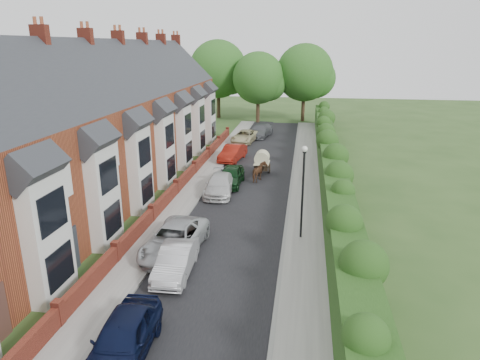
{
  "coord_description": "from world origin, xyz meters",
  "views": [
    {
      "loc": [
        3.35,
        -17.41,
        10.05
      ],
      "look_at": [
        -0.4,
        7.09,
        2.2
      ],
      "focal_mm": 32.0,
      "sensor_mm": 36.0,
      "label": 1
    }
  ],
  "objects_px": {
    "car_navy": "(123,338)",
    "horse": "(259,172)",
    "car_silver_b": "(175,239)",
    "horse_cart": "(262,161)",
    "car_silver_a": "(176,261)",
    "car_green": "(231,176)",
    "car_beige": "(245,136)",
    "car_grey": "(261,131)",
    "lamppost": "(303,181)",
    "car_red": "(233,153)",
    "car_white": "(220,185)"
  },
  "relations": [
    {
      "from": "horse_cart",
      "to": "car_white",
      "type": "bearing_deg",
      "value": -115.49
    },
    {
      "from": "car_white",
      "to": "horse",
      "type": "relative_size",
      "value": 2.67
    },
    {
      "from": "lamppost",
      "to": "car_green",
      "type": "height_order",
      "value": "lamppost"
    },
    {
      "from": "car_red",
      "to": "horse",
      "type": "height_order",
      "value": "horse"
    },
    {
      "from": "lamppost",
      "to": "car_silver_b",
      "type": "bearing_deg",
      "value": -157.49
    },
    {
      "from": "car_silver_a",
      "to": "car_green",
      "type": "xyz_separation_m",
      "value": [
        0.23,
        13.2,
        0.05
      ]
    },
    {
      "from": "car_green",
      "to": "car_beige",
      "type": "distance_m",
      "value": 14.84
    },
    {
      "from": "car_silver_b",
      "to": "car_red",
      "type": "relative_size",
      "value": 1.21
    },
    {
      "from": "horse_cart",
      "to": "lamppost",
      "type": "bearing_deg",
      "value": -74.12
    },
    {
      "from": "car_green",
      "to": "horse_cart",
      "type": "height_order",
      "value": "horse_cart"
    },
    {
      "from": "lamppost",
      "to": "horse",
      "type": "relative_size",
      "value": 2.99
    },
    {
      "from": "car_silver_b",
      "to": "car_grey",
      "type": "relative_size",
      "value": 1.06
    },
    {
      "from": "car_silver_a",
      "to": "car_beige",
      "type": "bearing_deg",
      "value": 88.85
    },
    {
      "from": "car_beige",
      "to": "horse",
      "type": "bearing_deg",
      "value": -69.02
    },
    {
      "from": "car_silver_b",
      "to": "car_grey",
      "type": "bearing_deg",
      "value": 90.61
    },
    {
      "from": "car_white",
      "to": "car_red",
      "type": "distance_m",
      "value": 9.12
    },
    {
      "from": "car_red",
      "to": "horse_cart",
      "type": "bearing_deg",
      "value": -43.04
    },
    {
      "from": "car_navy",
      "to": "car_beige",
      "type": "xyz_separation_m",
      "value": [
        -0.71,
        33.6,
        -0.11
      ]
    },
    {
      "from": "car_navy",
      "to": "car_silver_b",
      "type": "distance_m",
      "value": 7.63
    },
    {
      "from": "car_silver_b",
      "to": "horse_cart",
      "type": "xyz_separation_m",
      "value": [
        2.91,
        14.3,
        0.4
      ]
    },
    {
      "from": "horse",
      "to": "car_green",
      "type": "bearing_deg",
      "value": 46.15
    },
    {
      "from": "lamppost",
      "to": "car_silver_a",
      "type": "distance_m",
      "value": 7.7
    },
    {
      "from": "car_white",
      "to": "car_green",
      "type": "distance_m",
      "value": 2.04
    },
    {
      "from": "lamppost",
      "to": "car_red",
      "type": "relative_size",
      "value": 1.2
    },
    {
      "from": "horse",
      "to": "horse_cart",
      "type": "height_order",
      "value": "horse_cart"
    },
    {
      "from": "car_navy",
      "to": "car_silver_b",
      "type": "relative_size",
      "value": 0.84
    },
    {
      "from": "car_silver_b",
      "to": "car_beige",
      "type": "relative_size",
      "value": 1.13
    },
    {
      "from": "car_beige",
      "to": "car_grey",
      "type": "relative_size",
      "value": 0.94
    },
    {
      "from": "car_navy",
      "to": "car_grey",
      "type": "xyz_separation_m",
      "value": [
        0.69,
        36.7,
        -0.04
      ]
    },
    {
      "from": "car_silver_b",
      "to": "car_grey",
      "type": "xyz_separation_m",
      "value": [
        1.24,
        29.09,
        -0.01
      ]
    },
    {
      "from": "car_green",
      "to": "horse",
      "type": "height_order",
      "value": "horse"
    },
    {
      "from": "car_silver_b",
      "to": "car_green",
      "type": "bearing_deg",
      "value": 88.52
    },
    {
      "from": "car_navy",
      "to": "horse",
      "type": "relative_size",
      "value": 2.55
    },
    {
      "from": "car_red",
      "to": "horse_cart",
      "type": "height_order",
      "value": "horse_cart"
    },
    {
      "from": "car_navy",
      "to": "car_silver_a",
      "type": "xyz_separation_m",
      "value": [
        0.11,
        5.6,
        -0.09
      ]
    },
    {
      "from": "car_beige",
      "to": "car_grey",
      "type": "height_order",
      "value": "car_grey"
    },
    {
      "from": "car_navy",
      "to": "horse",
      "type": "xyz_separation_m",
      "value": [
        2.36,
        20.05,
        -0.02
      ]
    },
    {
      "from": "car_silver_a",
      "to": "lamppost",
      "type": "bearing_deg",
      "value": 36.66
    },
    {
      "from": "car_white",
      "to": "car_green",
      "type": "relative_size",
      "value": 1.09
    },
    {
      "from": "car_green",
      "to": "lamppost",
      "type": "bearing_deg",
      "value": -57.44
    },
    {
      "from": "car_silver_a",
      "to": "car_green",
      "type": "distance_m",
      "value": 13.2
    },
    {
      "from": "car_white",
      "to": "car_beige",
      "type": "height_order",
      "value": "car_white"
    },
    {
      "from": "lamppost",
      "to": "car_silver_a",
      "type": "height_order",
      "value": "lamppost"
    },
    {
      "from": "car_white",
      "to": "horse_cart",
      "type": "bearing_deg",
      "value": 61.42
    },
    {
      "from": "car_silver_a",
      "to": "horse_cart",
      "type": "distance_m",
      "value": 16.47
    },
    {
      "from": "car_silver_a",
      "to": "car_white",
      "type": "distance_m",
      "value": 11.2
    },
    {
      "from": "horse",
      "to": "car_silver_b",
      "type": "bearing_deg",
      "value": 91.22
    },
    {
      "from": "car_silver_a",
      "to": "car_green",
      "type": "height_order",
      "value": "car_green"
    },
    {
      "from": "car_navy",
      "to": "car_silver_b",
      "type": "xyz_separation_m",
      "value": [
        -0.55,
        7.61,
        -0.02
      ]
    },
    {
      "from": "car_silver_b",
      "to": "car_beige",
      "type": "height_order",
      "value": "car_silver_b"
    }
  ]
}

